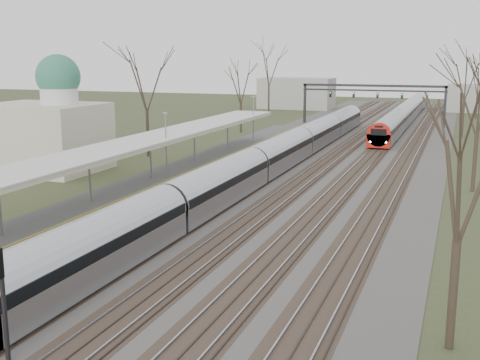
% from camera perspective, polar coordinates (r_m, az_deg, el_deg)
% --- Properties ---
extents(track_bed, '(24.00, 160.00, 0.22)m').
position_cam_1_polar(track_bed, '(62.83, 8.45, 2.32)').
color(track_bed, '#474442').
rests_on(track_bed, ground).
extents(platform, '(3.50, 69.00, 1.00)m').
position_cam_1_polar(platform, '(49.41, -6.48, 0.37)').
color(platform, '#9E9B93').
rests_on(platform, ground).
extents(canopy, '(4.10, 50.00, 3.11)m').
position_cam_1_polar(canopy, '(44.91, -9.16, 3.61)').
color(canopy, slate).
rests_on(canopy, platform).
extents(dome_building, '(10.00, 8.00, 10.30)m').
position_cam_1_polar(dome_building, '(56.11, -17.99, 4.55)').
color(dome_building, beige).
rests_on(dome_building, ground).
extents(signal_gantry, '(21.00, 0.59, 6.08)m').
position_cam_1_polar(signal_gantry, '(91.74, 12.49, 8.11)').
color(signal_gantry, black).
rests_on(signal_gantry, ground).
extents(tree_west_far, '(5.50, 5.50, 11.33)m').
position_cam_1_polar(tree_west_far, '(61.51, -8.91, 9.56)').
color(tree_west_far, '#2D231C').
rests_on(tree_west_far, ground).
extents(tree_east_near, '(4.50, 4.50, 9.27)m').
position_cam_1_polar(tree_east_near, '(21.03, 20.36, 1.29)').
color(tree_east_near, '#2D231C').
rests_on(tree_east_near, ground).
extents(tree_east_far, '(5.00, 5.00, 10.30)m').
position_cam_1_polar(tree_east_far, '(47.83, 21.80, 7.46)').
color(tree_east_far, '#2D231C').
rests_on(tree_east_far, ground).
extents(train_near, '(2.62, 75.21, 3.05)m').
position_cam_1_polar(train_near, '(54.74, 3.72, 2.56)').
color(train_near, '#9799A0').
rests_on(train_near, ground).
extents(train_far, '(2.62, 60.21, 3.05)m').
position_cam_1_polar(train_far, '(96.71, 15.32, 6.10)').
color(train_far, '#9799A0').
rests_on(train_far, ground).
extents(signal_post, '(0.35, 0.45, 4.10)m').
position_cam_1_polar(signal_post, '(21.20, -21.73, -9.49)').
color(signal_post, black).
rests_on(signal_post, ground).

